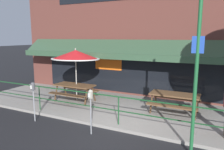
# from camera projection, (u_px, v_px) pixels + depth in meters

# --- Properties ---
(ground_plane) EXTENTS (120.00, 120.00, 0.00)m
(ground_plane) POSITION_uv_depth(u_px,v_px,m) (115.00, 131.00, 7.02)
(ground_plane) COLOR black
(patio_deck) EXTENTS (15.00, 4.00, 0.10)m
(patio_deck) POSITION_uv_depth(u_px,v_px,m) (136.00, 111.00, 8.78)
(patio_deck) COLOR gray
(patio_deck) RESTS_ON ground
(restaurant_building) EXTENTS (15.00, 1.60, 7.70)m
(restaurant_building) POSITION_uv_depth(u_px,v_px,m) (154.00, 18.00, 10.09)
(restaurant_building) COLOR brown
(restaurant_building) RESTS_ON ground
(patio_railing) EXTENTS (13.84, 0.04, 0.97)m
(patio_railing) POSITION_uv_depth(u_px,v_px,m) (119.00, 104.00, 7.14)
(patio_railing) COLOR #194723
(patio_railing) RESTS_ON patio_deck
(picnic_table_left) EXTENTS (1.80, 1.42, 0.76)m
(picnic_table_left) POSITION_uv_depth(u_px,v_px,m) (75.00, 88.00, 9.79)
(picnic_table_left) COLOR brown
(picnic_table_left) RESTS_ON patio_deck
(picnic_table_centre) EXTENTS (1.80, 1.42, 0.76)m
(picnic_table_centre) POSITION_uv_depth(u_px,v_px,m) (174.00, 98.00, 8.23)
(picnic_table_centre) COLOR brown
(picnic_table_centre) RESTS_ON patio_deck
(patio_umbrella_left) EXTENTS (2.14, 2.14, 2.38)m
(patio_umbrella_left) POSITION_uv_depth(u_px,v_px,m) (76.00, 55.00, 9.67)
(patio_umbrella_left) COLOR #B7B2A8
(patio_umbrella_left) RESTS_ON patio_deck
(parking_meter_near) EXTENTS (0.15, 0.16, 1.42)m
(parking_meter_near) POSITION_uv_depth(u_px,v_px,m) (33.00, 90.00, 7.62)
(parking_meter_near) COLOR gray
(parking_meter_near) RESTS_ON ground
(parking_meter_far) EXTENTS (0.15, 0.16, 1.42)m
(parking_meter_far) POSITION_uv_depth(u_px,v_px,m) (91.00, 98.00, 6.58)
(parking_meter_far) COLOR gray
(parking_meter_far) RESTS_ON ground
(street_sign_pole) EXTENTS (0.28, 0.09, 3.88)m
(street_sign_pole) POSITION_uv_depth(u_px,v_px,m) (196.00, 78.00, 5.24)
(street_sign_pole) COLOR #1E6033
(street_sign_pole) RESTS_ON ground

